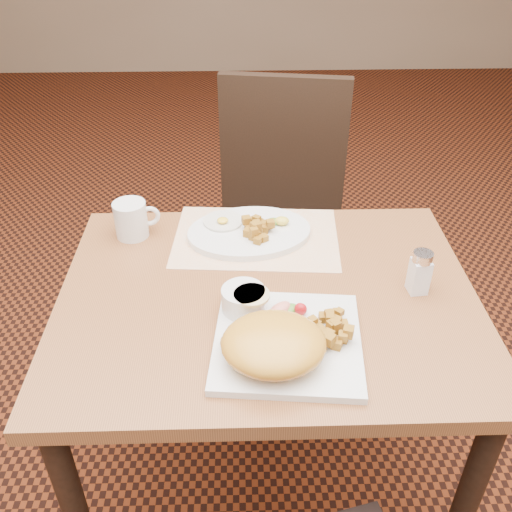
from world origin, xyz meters
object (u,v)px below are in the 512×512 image
object	(u,v)px
coffee_mug	(132,219)
salt_shaker	(420,272)
plate_oval	(249,232)
table	(267,331)
chair_far	(279,214)
plate_square	(287,342)

from	to	relation	value
coffee_mug	salt_shaker	bearing A→B (deg)	-20.52
plate_oval	table	bearing A→B (deg)	-81.17
table	coffee_mug	size ratio (longest dim) A/B	8.08
chair_far	table	bearing A→B (deg)	92.98
table	salt_shaker	world-z (taller)	salt_shaker
chair_far	coffee_mug	size ratio (longest dim) A/B	8.71
plate_square	plate_oval	bearing A→B (deg)	99.68
table	chair_far	bearing A→B (deg)	84.08
chair_far	plate_square	size ratio (longest dim) A/B	3.46
salt_shaker	coffee_mug	xyz separation A→B (m)	(-0.64, 0.24, -0.01)
plate_square	salt_shaker	bearing A→B (deg)	28.45
table	plate_oval	size ratio (longest dim) A/B	2.96
plate_square	coffee_mug	size ratio (longest dim) A/B	2.52
plate_square	coffee_mug	bearing A→B (deg)	131.43
salt_shaker	coffee_mug	bearing A→B (deg)	159.48
table	salt_shaker	size ratio (longest dim) A/B	9.00
table	plate_oval	xyz separation A→B (m)	(-0.04, 0.23, 0.12)
chair_far	plate_square	world-z (taller)	chair_far
coffee_mug	chair_far	bearing A→B (deg)	48.24
plate_oval	coffee_mug	xyz separation A→B (m)	(-0.29, 0.01, 0.03)
table	plate_oval	world-z (taller)	plate_oval
salt_shaker	table	bearing A→B (deg)	-179.81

